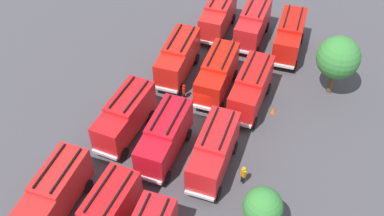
{
  "coord_description": "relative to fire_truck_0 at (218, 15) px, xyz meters",
  "views": [
    {
      "loc": [
        25.55,
        14.09,
        30.02
      ],
      "look_at": [
        0.0,
        0.0,
        1.4
      ],
      "focal_mm": 42.47,
      "sensor_mm": 36.0,
      "label": 1
    }
  ],
  "objects": [
    {
      "name": "fire_truck_5",
      "position": [
        9.03,
        4.4,
        0.0
      ],
      "size": [
        7.51,
        3.75,
        3.88
      ],
      "rotation": [
        0.0,
        0.0,
        0.17
      ],
      "color": "red",
      "rests_on": "ground"
    },
    {
      "name": "firefighter_0",
      "position": [
        17.88,
        11.19,
        -1.12
      ],
      "size": [
        0.4,
        0.48,
        1.82
      ],
      "rotation": [
        0.0,
        0.0,
        2.69
      ],
      "color": "black",
      "rests_on": "ground"
    },
    {
      "name": "fire_truck_10",
      "position": [
        17.71,
        8.45,
        0.0
      ],
      "size": [
        7.51,
        3.73,
        3.88
      ],
      "rotation": [
        0.0,
        0.0,
        0.17
      ],
      "color": "red",
      "rests_on": "ground"
    },
    {
      "name": "tree_1",
      "position": [
        21.22,
        14.02,
        0.82
      ],
      "size": [
        2.85,
        2.85,
        4.42
      ],
      "color": "brown",
      "rests_on": "ground"
    },
    {
      "name": "fire_truck_9",
      "position": [
        9.28,
        8.01,
        0.0
      ],
      "size": [
        7.45,
        3.5,
        3.88
      ],
      "rotation": [
        0.0,
        0.0,
        0.13
      ],
      "color": "red",
      "rests_on": "ground"
    },
    {
      "name": "traffic_cone_1",
      "position": [
        19.22,
        2.41,
        -1.79
      ],
      "size": [
        0.51,
        0.51,
        0.73
      ],
      "primitive_type": "cone",
      "color": "#F2600C",
      "rests_on": "ground"
    },
    {
      "name": "tree_0",
      "position": [
        3.83,
        14.12,
        2.04
      ],
      "size": [
        4.02,
        4.02,
        6.23
      ],
      "color": "brown",
      "rests_on": "ground"
    },
    {
      "name": "fire_truck_2",
      "position": [
        17.88,
        -0.07,
        0.0
      ],
      "size": [
        7.39,
        3.29,
        3.88
      ],
      "rotation": [
        0.0,
        0.0,
        0.09
      ],
      "color": "red",
      "rests_on": "ground"
    },
    {
      "name": "fire_truck_7",
      "position": [
        26.81,
        4.38,
        0.0
      ],
      "size": [
        7.42,
        3.38,
        3.88
      ],
      "rotation": [
        0.0,
        0.0,
        0.11
      ],
      "color": "red",
      "rests_on": "ground"
    },
    {
      "name": "fire_truck_6",
      "position": [
        18.3,
        4.19,
        0.0
      ],
      "size": [
        7.49,
        3.66,
        3.88
      ],
      "rotation": [
        0.0,
        0.0,
        0.16
      ],
      "color": "red",
      "rests_on": "ground"
    },
    {
      "name": "fire_truck_4",
      "position": [
        -0.39,
        4.02,
        0.0
      ],
      "size": [
        7.49,
        3.65,
        3.88
      ],
      "rotation": [
        0.0,
        0.0,
        0.16
      ],
      "color": "red",
      "rests_on": "ground"
    },
    {
      "name": "firefighter_1",
      "position": [
        14.75,
        -2.57,
        -1.18
      ],
      "size": [
        0.46,
        0.33,
        1.73
      ],
      "rotation": [
        0.0,
        0.0,
        4.49
      ],
      "color": "black",
      "rests_on": "ground"
    },
    {
      "name": "ground_plane",
      "position": [
        13.58,
        4.17,
        -2.15
      ],
      "size": [
        64.34,
        64.34,
        0.0
      ],
      "primitive_type": "plane",
      "color": "#423F44"
    },
    {
      "name": "fire_truck_0",
      "position": [
        0.0,
        0.0,
        0.0
      ],
      "size": [
        7.52,
        3.77,
        3.88
      ],
      "rotation": [
        0.0,
        0.0,
        0.18
      ],
      "color": "red",
      "rests_on": "ground"
    },
    {
      "name": "fire_truck_1",
      "position": [
        8.63,
        -0.16,
        0.0
      ],
      "size": [
        7.53,
        3.83,
        3.88
      ],
      "rotation": [
        0.0,
        0.0,
        0.19
      ],
      "color": "red",
      "rests_on": "ground"
    },
    {
      "name": "fire_truck_3",
      "position": [
        26.93,
        -0.04,
        0.0
      ],
      "size": [
        7.5,
        3.7,
        3.88
      ],
      "rotation": [
        0.0,
        0.0,
        0.17
      ],
      "color": "red",
      "rests_on": "ground"
    },
    {
      "name": "firefighter_2",
      "position": [
        11.52,
        2.15,
        -1.23
      ],
      "size": [
        0.48,
        0.37,
        1.65
      ],
      "rotation": [
        0.0,
        0.0,
        1.91
      ],
      "color": "black",
      "rests_on": "ground"
    },
    {
      "name": "fire_truck_8",
      "position": [
        -0.13,
        8.28,
        0.0
      ],
      "size": [
        7.54,
        3.91,
        3.88
      ],
      "rotation": [
        0.0,
        0.0,
        0.2
      ],
      "color": "red",
      "rests_on": "ground"
    },
    {
      "name": "traffic_cone_0",
      "position": [
        9.22,
        10.38,
        -1.84
      ],
      "size": [
        0.44,
        0.44,
        0.63
      ],
      "primitive_type": "cone",
      "color": "#F2600C",
      "rests_on": "ground"
    }
  ]
}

